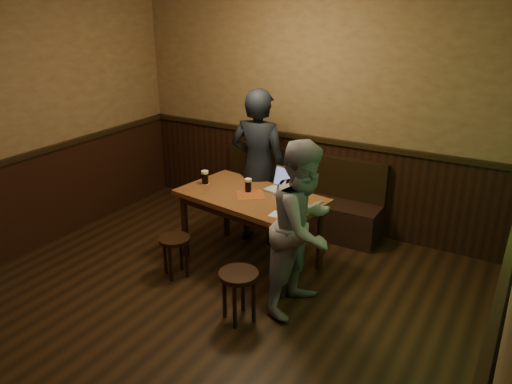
{
  "coord_description": "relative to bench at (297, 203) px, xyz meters",
  "views": [
    {
      "loc": [
        2.47,
        -2.64,
        2.8
      ],
      "look_at": [
        0.05,
        1.49,
        0.91
      ],
      "focal_mm": 35.0,
      "sensor_mm": 36.0,
      "label": 1
    }
  ],
  "objects": [
    {
      "name": "pint_left",
      "position": [
        -0.61,
        -1.13,
        0.59
      ],
      "size": [
        0.1,
        0.1,
        0.16
      ],
      "color": "#AB151D",
      "rests_on": "pub_table"
    },
    {
      "name": "pint_mid",
      "position": [
        -0.07,
        -1.09,
        0.58
      ],
      "size": [
        0.1,
        0.1,
        0.15
      ],
      "color": "#AB151D",
      "rests_on": "pub_table"
    },
    {
      "name": "person_suit",
      "position": [
        -0.21,
        -0.62,
        0.62
      ],
      "size": [
        0.73,
        0.53,
        1.86
      ],
      "primitive_type": "imported",
      "rotation": [
        0.0,
        0.0,
        3.27
      ],
      "color": "black",
      "rests_on": "ground"
    },
    {
      "name": "menu",
      "position": [
        0.53,
        -1.47,
        0.51
      ],
      "size": [
        0.22,
        0.16,
        0.0
      ],
      "primitive_type": "cube",
      "rotation": [
        0.0,
        0.0,
        0.02
      ],
      "color": "silver",
      "rests_on": "pub_table"
    },
    {
      "name": "pub_table",
      "position": [
        0.0,
        -1.15,
        0.4
      ],
      "size": [
        1.64,
        1.09,
        0.82
      ],
      "rotation": [
        0.0,
        0.0,
        -0.15
      ],
      "color": "brown",
      "rests_on": "ground"
    },
    {
      "name": "stool_right",
      "position": [
        0.45,
        -2.12,
        0.08
      ],
      "size": [
        0.45,
        0.45,
        0.49
      ],
      "rotation": [
        0.0,
        0.0,
        0.28
      ],
      "color": "black",
      "rests_on": "ground"
    },
    {
      "name": "stool_left",
      "position": [
        -0.55,
        -1.79,
        0.05
      ],
      "size": [
        0.39,
        0.39,
        0.45
      ],
      "rotation": [
        0.0,
        0.0,
        0.22
      ],
      "color": "black",
      "rests_on": "ground"
    },
    {
      "name": "bench",
      "position": [
        0.0,
        0.0,
        0.0
      ],
      "size": [
        2.2,
        0.5,
        0.95
      ],
      "color": "black",
      "rests_on": "ground"
    },
    {
      "name": "pint_right",
      "position": [
        0.5,
        -1.24,
        0.59
      ],
      "size": [
        0.1,
        0.1,
        0.16
      ],
      "color": "#AB151D",
      "rests_on": "pub_table"
    },
    {
      "name": "laptop",
      "position": [
        0.23,
        -0.87,
        0.57
      ],
      "size": [
        0.39,
        0.34,
        0.24
      ],
      "rotation": [
        0.0,
        0.0,
        -0.23
      ],
      "color": "silver",
      "rests_on": "pub_table"
    },
    {
      "name": "room",
      "position": [
        0.07,
        -2.53,
        0.89
      ],
      "size": [
        5.04,
        6.04,
        2.84
      ],
      "color": "black",
      "rests_on": "ground"
    },
    {
      "name": "person_grey",
      "position": [
        0.84,
        -1.62,
        0.51
      ],
      "size": [
        0.7,
        0.86,
        1.65
      ],
      "primitive_type": "imported",
      "rotation": [
        0.0,
        0.0,
        1.48
      ],
      "color": "gray",
      "rests_on": "ground"
    }
  ]
}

